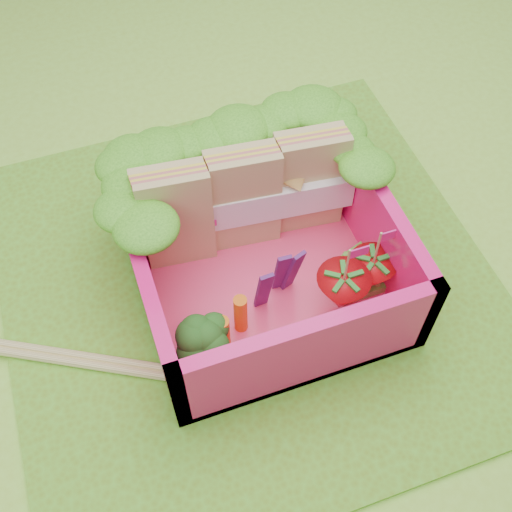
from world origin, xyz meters
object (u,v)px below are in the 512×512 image
object	(u,v)px
chopsticks	(44,354)
bento_box	(262,251)
strawberry_left	(341,293)
strawberry_right	(370,274)
sandwich_stack	(245,198)
broccoli	(199,339)

from	to	relation	value
chopsticks	bento_box	bearing A→B (deg)	2.86
strawberry_left	strawberry_right	xyz separation A→B (m)	(0.19, 0.06, -0.01)
bento_box	strawberry_left	distance (m)	0.45
bento_box	chopsticks	bearing A→B (deg)	-177.14
bento_box	sandwich_stack	xyz separation A→B (m)	(0.00, 0.29, 0.09)
broccoli	chopsticks	distance (m)	0.83
sandwich_stack	strawberry_right	xyz separation A→B (m)	(0.50, -0.55, -0.19)
broccoli	strawberry_right	world-z (taller)	strawberry_right
bento_box	chopsticks	size ratio (longest dim) A/B	0.72
bento_box	strawberry_left	xyz separation A→B (m)	(0.31, -0.32, -0.08)
strawberry_left	chopsticks	world-z (taller)	strawberry_left
strawberry_right	strawberry_left	bearing A→B (deg)	-163.39
sandwich_stack	broccoli	bearing A→B (deg)	-125.17
strawberry_left	strawberry_right	bearing A→B (deg)	16.61
bento_box	sandwich_stack	distance (m)	0.31
chopsticks	broccoli	bearing A→B (deg)	-21.12
bento_box	strawberry_right	world-z (taller)	bento_box
bento_box	sandwich_stack	bearing A→B (deg)	89.03
broccoli	chopsticks	size ratio (longest dim) A/B	0.19
strawberry_right	sandwich_stack	bearing A→B (deg)	131.77
chopsticks	strawberry_right	bearing A→B (deg)	-6.82
bento_box	broccoli	xyz separation A→B (m)	(-0.45, -0.35, -0.04)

